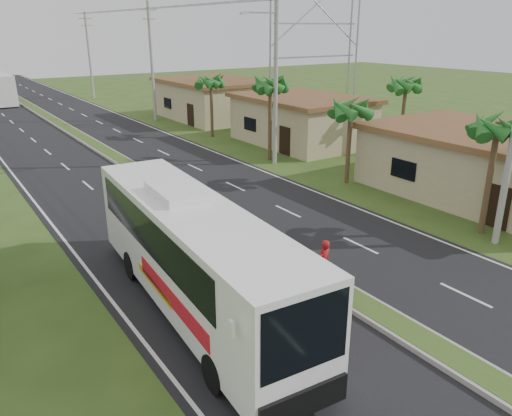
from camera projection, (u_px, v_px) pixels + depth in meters
ground at (396, 328)px, 15.27m from camera, size 180.00×180.00×0.00m
road_asphalt at (145, 176)px, 30.85m from camera, size 14.00×160.00×0.02m
median_strip at (144, 175)px, 30.82m from camera, size 1.20×160.00×0.18m
lane_edge_left at (29, 195)px, 27.32m from camera, size 0.12×160.00×0.01m
lane_edge_right at (236, 161)px, 34.38m from camera, size 0.12×160.00×0.01m
shop_near at (490, 164)px, 26.71m from camera, size 8.60×12.60×3.52m
shop_mid at (301, 120)px, 39.14m from camera, size 7.60×10.60×3.67m
shop_far at (214, 99)px, 50.02m from camera, size 8.60×11.60×3.82m
palm_verge_a at (498, 128)px, 20.73m from camera, size 2.40×2.40×5.45m
palm_verge_b at (351, 109)px, 28.08m from camera, size 2.40×2.40×5.05m
palm_verge_c at (270, 84)px, 32.96m from camera, size 2.40×2.40×5.85m
palm_verge_d at (211, 81)px, 40.43m from camera, size 2.40×2.40×5.25m
palm_behind_shop at (406, 85)px, 34.49m from camera, size 2.40×2.40×5.65m
utility_pole_b at (275, 68)px, 31.62m from camera, size 3.20×0.28×12.00m
utility_pole_c at (152, 61)px, 47.41m from camera, size 1.60×0.28×11.00m
utility_pole_d at (89, 55)px, 63.07m from camera, size 1.60×0.28×10.50m
billboard_lattice at (315, 48)px, 47.89m from camera, size 10.18×1.18×12.07m
coach_bus_main at (193, 250)px, 15.59m from camera, size 3.30×12.10×3.87m
motorcyclist at (323, 278)px, 16.61m from camera, size 1.62×0.65×2.18m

